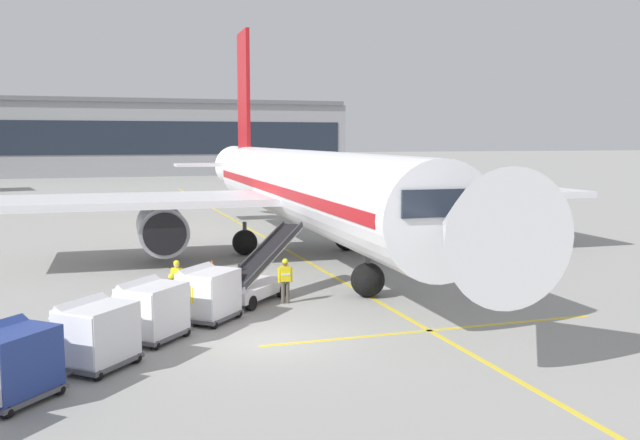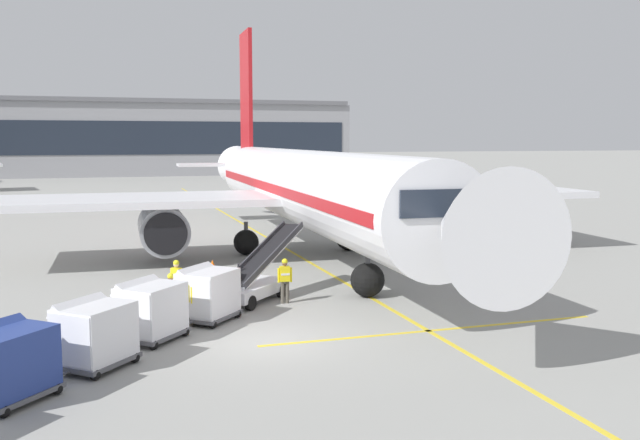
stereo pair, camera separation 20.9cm
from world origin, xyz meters
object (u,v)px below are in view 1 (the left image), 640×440
(parked_airplane, at_px, (301,188))
(ground_crew_by_carts, at_px, (177,280))
(safety_cone_engine_keepout, at_px, (212,268))
(baggage_cart_lead, at_px, (208,293))
(baggage_cart_second, at_px, (151,309))
(ground_crew_marshaller, at_px, (285,278))
(ground_crew_wingwalker, at_px, (172,295))
(belt_loader, at_px, (253,279))
(ground_crew_by_loader, at_px, (189,297))
(baggage_cart_third, at_px, (96,333))
(baggage_cart_fourth, at_px, (10,362))

(parked_airplane, xyz_separation_m, ground_crew_by_carts, (-7.77, -9.73, -2.67))
(safety_cone_engine_keepout, bearing_deg, baggage_cart_lead, -100.27)
(baggage_cart_second, xyz_separation_m, ground_crew_marshaller, (5.30, 3.55, -0.00))
(ground_crew_by_carts, distance_m, ground_crew_wingwalker, 2.62)
(parked_airplane, height_order, belt_loader, parked_airplane)
(ground_crew_marshaller, height_order, ground_crew_wingwalker, same)
(parked_airplane, height_order, ground_crew_by_loader, parked_airplane)
(parked_airplane, relative_size, baggage_cart_lead, 16.78)
(ground_crew_by_loader, bearing_deg, ground_crew_marshaller, 29.46)
(baggage_cart_lead, height_order, baggage_cart_second, same)
(baggage_cart_second, xyz_separation_m, ground_crew_by_carts, (1.31, 4.48, -0.00))
(ground_crew_by_carts, distance_m, safety_cone_engine_keepout, 5.64)
(baggage_cart_second, bearing_deg, ground_crew_wingwalker, 66.04)
(baggage_cart_third, height_order, safety_cone_engine_keepout, baggage_cart_third)
(ground_crew_by_carts, bearing_deg, ground_crew_by_loader, -89.04)
(baggage_cart_third, distance_m, ground_crew_by_loader, 4.70)
(baggage_cart_second, height_order, safety_cone_engine_keepout, baggage_cart_second)
(baggage_cart_third, bearing_deg, safety_cone_engine_keepout, 66.65)
(belt_loader, relative_size, baggage_cart_fourth, 1.87)
(baggage_cart_second, relative_size, baggage_cart_third, 1.00)
(baggage_cart_second, bearing_deg, ground_crew_marshaller, 33.77)
(ground_crew_by_carts, xyz_separation_m, safety_cone_engine_keepout, (2.17, 5.17, -0.62))
(baggage_cart_lead, height_order, ground_crew_by_carts, baggage_cart_lead)
(belt_loader, bearing_deg, baggage_cart_third, -131.53)
(belt_loader, distance_m, baggage_cart_fourth, 11.72)
(baggage_cart_second, height_order, ground_crew_by_carts, baggage_cart_second)
(belt_loader, relative_size, ground_crew_wingwalker, 2.75)
(baggage_cart_lead, height_order, ground_crew_by_loader, baggage_cart_lead)
(belt_loader, relative_size, ground_crew_marshaller, 2.75)
(baggage_cart_fourth, bearing_deg, belt_loader, 47.69)
(baggage_cart_second, height_order, baggage_cart_fourth, same)
(baggage_cart_fourth, distance_m, ground_crew_by_carts, 10.04)
(ground_crew_wingwalker, bearing_deg, belt_loader, 36.43)
(baggage_cart_third, bearing_deg, ground_crew_by_loader, 49.81)
(ground_crew_by_loader, xyz_separation_m, ground_crew_by_carts, (-0.05, 3.16, 0.00))
(baggage_cart_third, xyz_separation_m, ground_crew_by_loader, (3.03, 3.59, -0.00))
(belt_loader, relative_size, baggage_cart_third, 1.87)
(baggage_cart_lead, relative_size, safety_cone_engine_keepout, 3.28)
(parked_airplane, distance_m, ground_crew_by_loader, 15.27)
(baggage_cart_second, distance_m, ground_crew_by_carts, 4.67)
(baggage_cart_third, relative_size, ground_crew_by_loader, 1.47)
(baggage_cart_lead, xyz_separation_m, ground_crew_wingwalker, (-1.21, 0.09, -0.00))
(ground_crew_by_loader, distance_m, ground_crew_by_carts, 3.16)
(parked_airplane, distance_m, baggage_cart_third, 19.86)
(ground_crew_marshaller, relative_size, safety_cone_engine_keepout, 2.23)
(ground_crew_by_carts, relative_size, ground_crew_wingwalker, 1.00)
(baggage_cart_lead, height_order, ground_crew_wingwalker, baggage_cart_lead)
(belt_loader, distance_m, baggage_cart_lead, 3.41)
(ground_crew_by_loader, bearing_deg, belt_loader, 46.99)
(ground_crew_wingwalker, relative_size, safety_cone_engine_keepout, 2.23)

